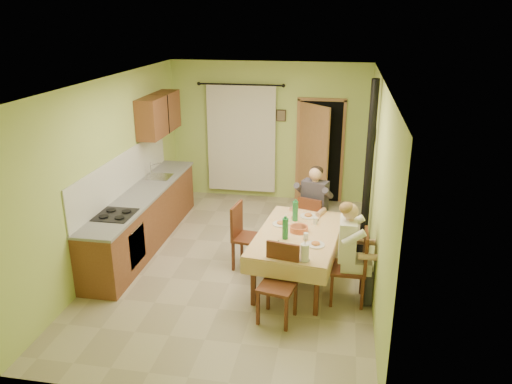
% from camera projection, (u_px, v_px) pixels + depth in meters
% --- Properties ---
extents(floor, '(4.00, 6.00, 0.01)m').
position_uv_depth(floor, '(239.00, 262.00, 7.82)').
color(floor, tan).
rests_on(floor, ground).
extents(room_shell, '(4.04, 6.04, 2.82)m').
position_uv_depth(room_shell, '(238.00, 150.00, 7.20)').
color(room_shell, '#BDD76E').
rests_on(room_shell, ground).
extents(kitchen_run, '(0.64, 3.64, 1.56)m').
position_uv_depth(kitchen_run, '(144.00, 217.00, 8.30)').
color(kitchen_run, brown).
rests_on(kitchen_run, ground).
extents(upper_cabinets, '(0.35, 1.40, 0.70)m').
position_uv_depth(upper_cabinets, '(159.00, 114.00, 9.02)').
color(upper_cabinets, brown).
rests_on(upper_cabinets, room_shell).
extents(curtain, '(1.70, 0.07, 2.22)m').
position_uv_depth(curtain, '(241.00, 138.00, 10.16)').
color(curtain, black).
rests_on(curtain, ground).
extents(doorway, '(0.96, 0.62, 2.15)m').
position_uv_depth(doorway, '(317.00, 153.00, 9.92)').
color(doorway, black).
rests_on(doorway, ground).
extents(dining_table, '(1.32, 1.98, 0.76)m').
position_uv_depth(dining_table, '(297.00, 257.00, 7.16)').
color(dining_table, '#E0B379').
rests_on(dining_table, ground).
extents(tableware, '(0.80, 1.61, 0.33)m').
position_uv_depth(tableware, '(297.00, 232.00, 6.91)').
color(tableware, white).
rests_on(tableware, dining_table).
extents(chair_far, '(0.50, 0.50, 0.95)m').
position_uv_depth(chair_far, '(312.00, 233.00, 8.13)').
color(chair_far, '#562817').
rests_on(chair_far, ground).
extents(chair_near, '(0.51, 0.51, 0.99)m').
position_uv_depth(chair_near, '(277.00, 299.00, 6.27)').
color(chair_near, '#562817').
rests_on(chair_near, ground).
extents(chair_right, '(0.46, 0.46, 1.02)m').
position_uv_depth(chair_right, '(348.00, 281.00, 6.69)').
color(chair_right, '#562817').
rests_on(chair_right, ground).
extents(chair_left, '(0.50, 0.50, 1.00)m').
position_uv_depth(chair_left, '(248.00, 249.00, 7.59)').
color(chair_left, '#562817').
rests_on(chair_left, ground).
extents(man_far, '(0.65, 0.58, 1.39)m').
position_uv_depth(man_far, '(314.00, 199.00, 7.94)').
color(man_far, '#38333D').
rests_on(man_far, chair_far).
extents(man_right, '(0.47, 0.58, 1.39)m').
position_uv_depth(man_right, '(350.00, 241.00, 6.49)').
color(man_right, white).
rests_on(man_right, chair_right).
extents(stove_flue, '(0.24, 0.24, 2.80)m').
position_uv_depth(stove_flue, '(367.00, 195.00, 7.71)').
color(stove_flue, black).
rests_on(stove_flue, ground).
extents(picture_back, '(0.19, 0.03, 0.23)m').
position_uv_depth(picture_back, '(281.00, 115.00, 9.93)').
color(picture_back, black).
rests_on(picture_back, room_shell).
extents(picture_right, '(0.03, 0.31, 0.21)m').
position_uv_depth(picture_right, '(374.00, 134.00, 7.97)').
color(picture_right, brown).
rests_on(picture_right, room_shell).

